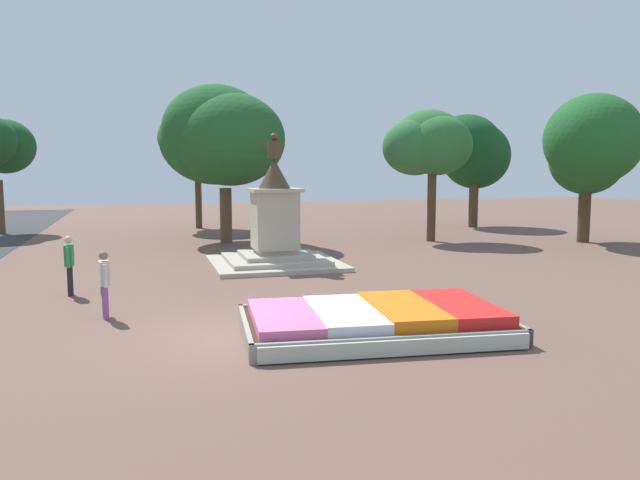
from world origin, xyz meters
TOP-DOWN VIEW (x-y plane):
  - ground_plane at (0.00, 0.00)m, footprint 94.68×94.68m
  - flower_planter at (3.05, -0.71)m, footprint 5.82×3.90m
  - statue_monument at (2.87, 8.91)m, footprint 4.51×4.51m
  - pedestrian_with_handbag at (-2.57, 2.32)m, footprint 0.27×0.73m
  - pedestrian_crossing_plaza at (-3.63, 5.31)m, footprint 0.23×0.57m
  - park_tree_far_left at (1.09, 23.16)m, footprint 3.66×4.32m
  - park_tree_behind_statue at (17.87, 11.09)m, footprint 4.48×5.12m
  - park_tree_far_right at (1.85, 15.94)m, footprint 5.50×6.74m
  - park_tree_street_side at (16.92, 20.09)m, footprint 4.60×4.26m
  - park_tree_mid_canopy at (11.38, 14.28)m, footprint 4.22×3.62m

SIDE VIEW (x-z plane):
  - ground_plane at x=0.00m, z-range 0.00..0.00m
  - flower_planter at x=3.05m, z-range -0.03..0.58m
  - pedestrian_with_handbag at x=-2.57m, z-range 0.09..1.69m
  - pedestrian_crossing_plaza at x=-3.63m, z-range 0.13..1.78m
  - statue_monument at x=2.87m, z-range -1.17..3.52m
  - park_tree_behind_statue at x=17.87m, z-range 1.02..7.74m
  - park_tree_street_side at x=16.92m, z-range 1.14..7.66m
  - park_tree_mid_canopy at x=11.38m, z-range 1.49..7.69m
  - park_tree_far_left at x=1.09m, z-range 1.60..8.02m
  - park_tree_far_right at x=1.85m, z-range 1.27..8.44m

